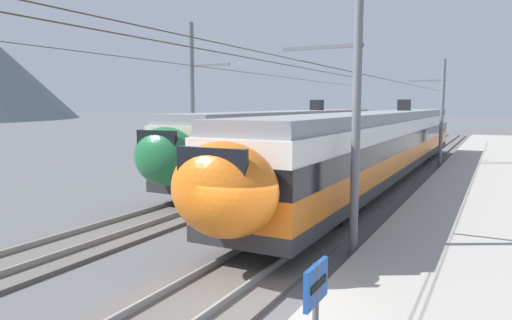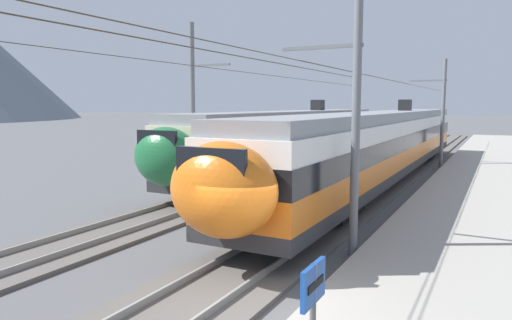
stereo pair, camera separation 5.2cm
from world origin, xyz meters
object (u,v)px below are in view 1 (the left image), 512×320
Objects in this scene: train_far_track at (292,138)px; train_near_platform at (384,142)px; catenary_mast_east at (440,111)px; catenary_mast_mid at (352,105)px; catenary_mast_far_side at (194,105)px; platform_sign at (316,306)px.

train_near_platform is at bearing -94.46° from train_far_track.
catenary_mast_east reaches higher than train_near_platform.
catenary_mast_mid is 1.00× the size of catenary_mast_far_side.
platform_sign is (-28.19, -1.76, -2.05)m from catenary_mast_east.
catenary_mast_far_side reaches higher than catenary_mast_east.
train_far_track reaches higher than platform_sign.
catenary_mast_mid is at bearing -171.58° from train_near_platform.
catenary_mast_far_side is (-15.00, 9.28, 0.37)m from catenary_mast_east.
train_far_track is at bearing 29.27° from catenary_mast_mid.
train_near_platform is at bearing 10.21° from platform_sign.
catenary_mast_east reaches higher than train_far_track.
catenary_mast_east is (20.79, 0.02, -0.41)m from catenary_mast_mid.
train_near_platform is 5.60m from train_far_track.
catenary_mast_mid is 19.79× the size of platform_sign.
catenary_mast_far_side is at bearing 58.06° from catenary_mast_mid.
platform_sign is (-20.35, -3.66, -0.47)m from train_near_platform.
train_near_platform is at bearing 166.38° from catenary_mast_east.
catenary_mast_far_side is at bearing 148.27° from catenary_mast_east.
catenary_mast_east is (7.84, -1.90, 1.58)m from train_near_platform.
catenary_mast_far_side is at bearing 134.14° from train_near_platform.
catenary_mast_mid is 10.95m from catenary_mast_far_side.
catenary_mast_mid is at bearing -121.94° from catenary_mast_far_side.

